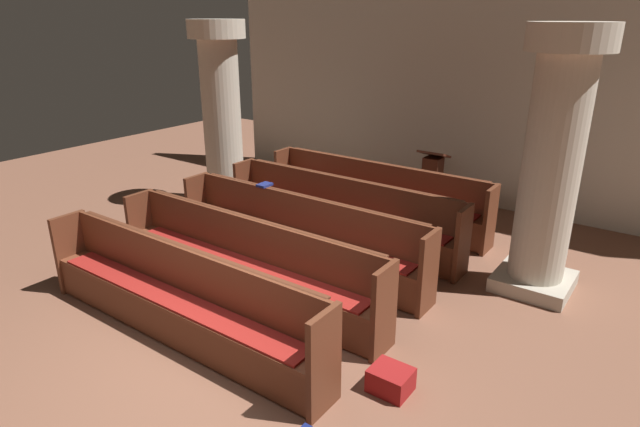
{
  "coord_description": "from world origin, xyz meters",
  "views": [
    {
      "loc": [
        3.35,
        -2.96,
        3.2
      ],
      "look_at": [
        -0.46,
        2.32,
        0.75
      ],
      "focal_mm": 29.78,
      "sensor_mm": 36.0,
      "label": 1
    }
  ],
  "objects_px": {
    "pew_row_1": "(340,211)",
    "pew_row_4": "(176,294)",
    "pillar_aisle_side": "(552,161)",
    "kneeler_box_red": "(391,380)",
    "pew_row_3": "(245,259)",
    "hymn_book": "(265,185)",
    "pew_row_0": "(375,193)",
    "pew_row_2": "(298,233)",
    "lectern": "(431,186)",
    "pillar_far_side": "(222,112)"
  },
  "relations": [
    {
      "from": "pew_row_4",
      "to": "pew_row_3",
      "type": "bearing_deg",
      "value": 90.0
    },
    {
      "from": "pillar_far_side",
      "to": "pew_row_2",
      "type": "bearing_deg",
      "value": -26.52
    },
    {
      "from": "pew_row_0",
      "to": "pew_row_4",
      "type": "xyz_separation_m",
      "value": [
        0.0,
        -4.04,
        0.0
      ]
    },
    {
      "from": "pew_row_1",
      "to": "hymn_book",
      "type": "bearing_deg",
      "value": -130.99
    },
    {
      "from": "pew_row_4",
      "to": "lectern",
      "type": "relative_size",
      "value": 3.53
    },
    {
      "from": "pew_row_3",
      "to": "lectern",
      "type": "height_order",
      "value": "lectern"
    },
    {
      "from": "pew_row_3",
      "to": "kneeler_box_red",
      "type": "distance_m",
      "value": 2.3
    },
    {
      "from": "pew_row_0",
      "to": "pillar_far_side",
      "type": "bearing_deg",
      "value": -165.62
    },
    {
      "from": "pew_row_3",
      "to": "lectern",
      "type": "bearing_deg",
      "value": 83.06
    },
    {
      "from": "pillar_far_side",
      "to": "lectern",
      "type": "distance_m",
      "value": 3.81
    },
    {
      "from": "kneeler_box_red",
      "to": "pillar_far_side",
      "type": "bearing_deg",
      "value": 150.07
    },
    {
      "from": "pew_row_4",
      "to": "hymn_book",
      "type": "height_order",
      "value": "hymn_book"
    },
    {
      "from": "pillar_far_side",
      "to": "kneeler_box_red",
      "type": "height_order",
      "value": "pillar_far_side"
    },
    {
      "from": "lectern",
      "to": "kneeler_box_red",
      "type": "xyz_separation_m",
      "value": [
        1.72,
        -4.56,
        -0.34
      ]
    },
    {
      "from": "pew_row_0",
      "to": "hymn_book",
      "type": "bearing_deg",
      "value": -111.35
    },
    {
      "from": "pew_row_1",
      "to": "pew_row_4",
      "type": "bearing_deg",
      "value": -90.0
    },
    {
      "from": "pew_row_4",
      "to": "kneeler_box_red",
      "type": "xyz_separation_m",
      "value": [
        2.22,
        0.54,
        -0.4
      ]
    },
    {
      "from": "pew_row_3",
      "to": "pew_row_4",
      "type": "height_order",
      "value": "same"
    },
    {
      "from": "lectern",
      "to": "kneeler_box_red",
      "type": "bearing_deg",
      "value": -69.31
    },
    {
      "from": "pew_row_2",
      "to": "pew_row_0",
      "type": "bearing_deg",
      "value": 90.0
    },
    {
      "from": "pillar_aisle_side",
      "to": "pillar_far_side",
      "type": "distance_m",
      "value": 5.4
    },
    {
      "from": "pillar_aisle_side",
      "to": "pillar_far_side",
      "type": "relative_size",
      "value": 1.0
    },
    {
      "from": "kneeler_box_red",
      "to": "lectern",
      "type": "bearing_deg",
      "value": 110.69
    },
    {
      "from": "pew_row_1",
      "to": "kneeler_box_red",
      "type": "distance_m",
      "value": 3.36
    },
    {
      "from": "pew_row_4",
      "to": "pillar_far_side",
      "type": "bearing_deg",
      "value": 128.56
    },
    {
      "from": "pew_row_0",
      "to": "kneeler_box_red",
      "type": "relative_size",
      "value": 10.54
    },
    {
      "from": "pew_row_2",
      "to": "pillar_aisle_side",
      "type": "distance_m",
      "value": 3.21
    },
    {
      "from": "hymn_book",
      "to": "lectern",
      "type": "bearing_deg",
      "value": 67.2
    },
    {
      "from": "pew_row_0",
      "to": "pew_row_2",
      "type": "bearing_deg",
      "value": -90.0
    },
    {
      "from": "pew_row_1",
      "to": "pillar_aisle_side",
      "type": "distance_m",
      "value": 2.96
    },
    {
      "from": "pew_row_0",
      "to": "kneeler_box_red",
      "type": "bearing_deg",
      "value": -57.65
    },
    {
      "from": "pew_row_3",
      "to": "pew_row_0",
      "type": "bearing_deg",
      "value": 90.0
    },
    {
      "from": "lectern",
      "to": "pew_row_2",
      "type": "bearing_deg",
      "value": -99.18
    },
    {
      "from": "pew_row_4",
      "to": "pillar_far_side",
      "type": "distance_m",
      "value": 4.44
    },
    {
      "from": "pew_row_1",
      "to": "pew_row_2",
      "type": "xyz_separation_m",
      "value": [
        0.0,
        -1.01,
        0.0
      ]
    },
    {
      "from": "hymn_book",
      "to": "pew_row_0",
      "type": "bearing_deg",
      "value": 68.65
    },
    {
      "from": "pillar_aisle_side",
      "to": "hymn_book",
      "type": "height_order",
      "value": "pillar_aisle_side"
    },
    {
      "from": "pew_row_0",
      "to": "pew_row_1",
      "type": "height_order",
      "value": "same"
    },
    {
      "from": "pew_row_3",
      "to": "hymn_book",
      "type": "relative_size",
      "value": 18.94
    },
    {
      "from": "pew_row_0",
      "to": "pew_row_1",
      "type": "relative_size",
      "value": 1.0
    },
    {
      "from": "kneeler_box_red",
      "to": "hymn_book",
      "type": "bearing_deg",
      "value": 150.42
    },
    {
      "from": "pillar_far_side",
      "to": "pillar_aisle_side",
      "type": "bearing_deg",
      "value": -0.74
    },
    {
      "from": "pillar_aisle_side",
      "to": "kneeler_box_red",
      "type": "relative_size",
      "value": 8.64
    },
    {
      "from": "hymn_book",
      "to": "kneeler_box_red",
      "type": "relative_size",
      "value": 0.56
    },
    {
      "from": "pew_row_0",
      "to": "pew_row_2",
      "type": "distance_m",
      "value": 2.02
    },
    {
      "from": "pew_row_0",
      "to": "kneeler_box_red",
      "type": "xyz_separation_m",
      "value": [
        2.22,
        -3.51,
        -0.4
      ]
    },
    {
      "from": "pillar_far_side",
      "to": "kneeler_box_red",
      "type": "xyz_separation_m",
      "value": [
        4.9,
        -2.82,
        -1.52
      ]
    },
    {
      "from": "pew_row_2",
      "to": "pew_row_3",
      "type": "height_order",
      "value": "same"
    },
    {
      "from": "pew_row_4",
      "to": "lectern",
      "type": "distance_m",
      "value": 5.12
    },
    {
      "from": "pillar_aisle_side",
      "to": "kneeler_box_red",
      "type": "height_order",
      "value": "pillar_aisle_side"
    }
  ]
}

